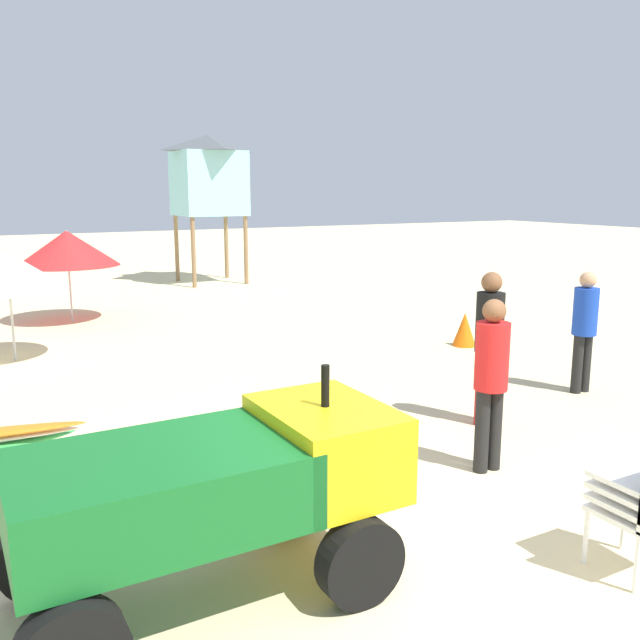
{
  "coord_description": "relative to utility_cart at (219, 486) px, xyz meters",
  "views": [
    {
      "loc": [
        -2.86,
        -3.77,
        2.7
      ],
      "look_at": [
        0.95,
        3.17,
        1.15
      ],
      "focal_mm": 37.66,
      "sensor_mm": 36.0,
      "label": 1
    }
  ],
  "objects": [
    {
      "name": "ground",
      "position": [
        1.46,
        -0.16,
        -0.78
      ],
      "size": [
        80.0,
        80.0,
        0.0
      ],
      "primitive_type": "plane",
      "color": "beige"
    },
    {
      "name": "utility_cart",
      "position": [
        0.0,
        0.0,
        0.0
      ],
      "size": [
        2.57,
        1.31,
        1.5
      ],
      "color": "#146023",
      "rests_on": "ground"
    },
    {
      "name": "lifeguard_near_left",
      "position": [
        3.0,
        0.69,
        0.19
      ],
      "size": [
        0.32,
        0.32,
        1.69
      ],
      "color": "black",
      "rests_on": "ground"
    },
    {
      "name": "lifeguard_near_center",
      "position": [
        5.89,
        2.04,
        0.15
      ],
      "size": [
        0.32,
        0.32,
        1.64
      ],
      "color": "black",
      "rests_on": "ground"
    },
    {
      "name": "lifeguard_near_right",
      "position": [
        3.9,
        1.7,
        0.25
      ],
      "size": [
        0.32,
        0.32,
        1.79
      ],
      "color": "red",
      "rests_on": "ground"
    },
    {
      "name": "lifeguard_tower",
      "position": [
        5.23,
        14.77,
        2.3
      ],
      "size": [
        1.98,
        1.98,
        4.2
      ],
      "color": "olive",
      "rests_on": "ground"
    },
    {
      "name": "beach_umbrella_left",
      "position": [
        -0.66,
        7.58,
        0.66
      ],
      "size": [
        1.77,
        1.77,
        1.75
      ],
      "color": "beige",
      "rests_on": "ground"
    },
    {
      "name": "beach_umbrella_mid",
      "position": [
        0.66,
        10.52,
        0.73
      ],
      "size": [
        2.05,
        2.05,
        1.88
      ],
      "color": "beige",
      "rests_on": "ground"
    },
    {
      "name": "traffic_cone_near",
      "position": [
        6.33,
        4.9,
        -0.49
      ],
      "size": [
        0.41,
        0.41,
        0.59
      ],
      "primitive_type": "cone",
      "color": "orange",
      "rests_on": "ground"
    }
  ]
}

